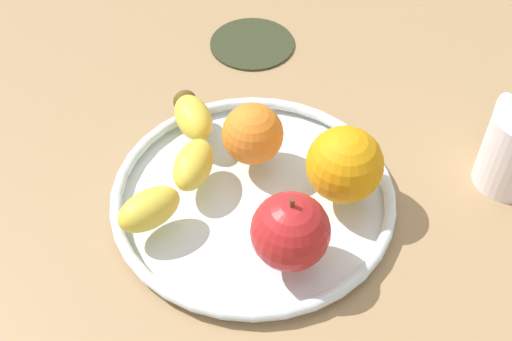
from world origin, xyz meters
TOP-DOWN VIEW (x-y plane):
  - ground_plane at (0.00, 0.00)cm, footprint 124.46×124.46cm
  - fruit_bowl at (0.00, 0.00)cm, footprint 28.72×28.72cm
  - banana at (2.68, 7.36)cm, footprint 20.00×10.19cm
  - apple at (-7.81, -3.29)cm, footprint 7.19×7.19cm
  - orange_center at (-0.28, -8.82)cm, footprint 7.54×7.54cm
  - orange_front_left at (4.84, -0.42)cm, footprint 6.33×6.33cm
  - ambient_coaster at (26.11, 0.29)cm, footprint 10.80×10.80cm

SIDE VIEW (x-z plane):
  - ground_plane at x=0.00cm, z-range -4.00..0.00cm
  - ambient_coaster at x=26.11cm, z-range 0.00..0.60cm
  - fruit_bowl at x=0.00cm, z-range 0.02..1.82cm
  - banana at x=2.68cm, z-range 1.80..5.50cm
  - orange_front_left at x=4.84cm, z-range 1.80..8.13cm
  - apple at x=-7.81cm, z-range 1.40..9.39cm
  - orange_center at x=-0.28cm, z-range 1.80..9.34cm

